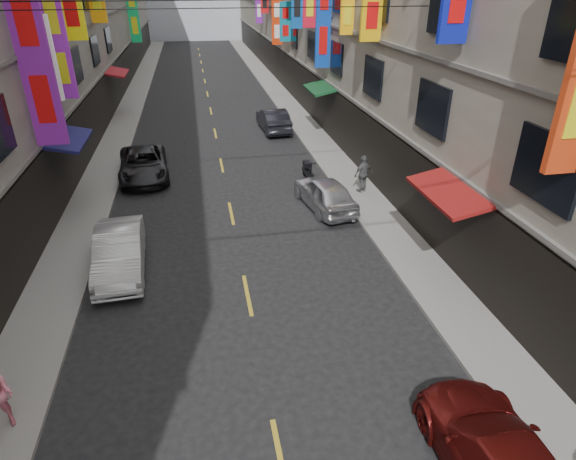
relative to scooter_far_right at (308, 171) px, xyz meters
name	(u,v)px	position (x,y,z in m)	size (l,w,h in m)	color
sidewalk_left	(127,114)	(-10.01, 14.92, -0.38)	(2.00, 90.00, 0.12)	slate
sidewalk_right	(289,106)	(1.99, 14.92, -0.38)	(2.00, 90.00, 0.12)	slate
street_awnings	(194,132)	(-5.27, -1.08, 2.56)	(13.99, 35.20, 0.41)	#165329
lane_markings	(213,121)	(-4.01, 11.92, -0.44)	(0.12, 80.20, 0.01)	gold
scooter_far_right	(308,171)	(0.00, 0.00, 0.00)	(0.50, 1.80, 1.14)	black
car_left_mid	(119,252)	(-8.01, -6.85, 0.27)	(1.51, 4.32, 1.42)	silver
car_left_far	(143,164)	(-7.87, 1.87, 0.24)	(2.27, 4.93, 1.37)	black
car_right_mid	(325,193)	(-0.01, -3.29, 0.25)	(1.63, 4.06, 1.38)	silver
car_right_far	(273,120)	(-0.26, 8.79, 0.28)	(1.52, 4.36, 1.44)	#222229
pedestrian_rfar	(363,174)	(2.07, -2.15, 0.54)	(1.01, 0.57, 1.72)	#565658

